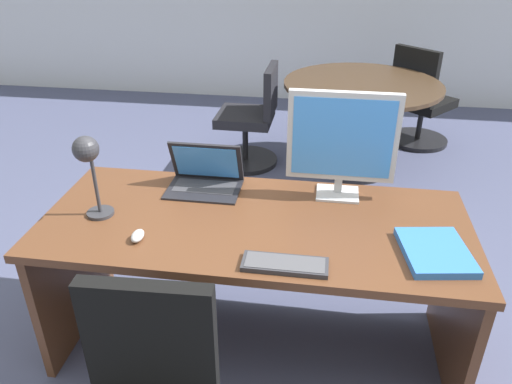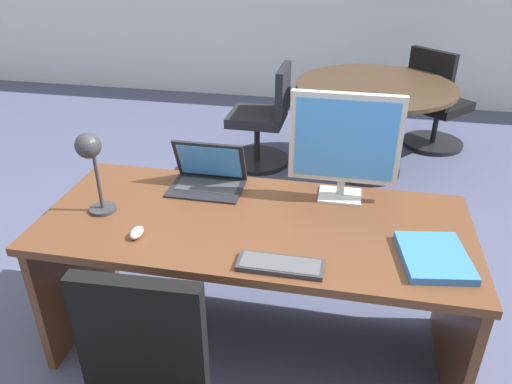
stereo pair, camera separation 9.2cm
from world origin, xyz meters
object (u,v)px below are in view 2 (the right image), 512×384
Objects in this scene: mouse at (137,233)px; desk_lamp at (91,156)px; book at (434,257)px; monitor at (345,142)px; meeting_chair_far at (434,109)px; desk at (256,251)px; meeting_chair_near at (263,125)px; meeting_table at (373,107)px; laptop at (208,172)px; keyboard at (280,265)px.

desk_lamp is (-0.24, 0.14, 0.26)m from mouse.
desk_lamp reaches higher than mouse.
mouse is 0.25× the size of book.
monitor is 2.68m from meeting_chair_far.
desk is 2.18× the size of meeting_chair_near.
meeting_chair_near is at bearing 99.58° from desk.
book is at bearing -85.01° from meeting_table.
desk_lamp reaches higher than meeting_table.
laptop is 0.28× the size of meeting_table.
mouse is 0.22× the size of desk_lamp.
meeting_chair_far is at bearing 60.50° from laptop.
desk is 2.10m from meeting_chair_near.
monitor is at bearing 0.35° from laptop.
meeting_table is 1.35× the size of meeting_chair_far.
meeting_chair_far is at bearing 57.51° from desk_lamp.
mouse is (-0.81, -0.51, -0.27)m from monitor.
meeting_table is at bearing 81.03° from keyboard.
desk_lamp is at bearing -161.00° from monitor.
mouse reaches higher than desk.
mouse is 2.54m from meeting_table.
meeting_chair_far is (1.12, 2.72, -0.17)m from desk.
book is 0.40× the size of meeting_chair_near.
laptop is at bearing -114.55° from meeting_table.
book is at bearing -2.98° from desk_lamp.
monitor is at bearing 71.95° from keyboard.
book is at bearing -97.42° from meeting_chair_far.
desk is 5.32× the size of laptop.
book is at bearing 3.33° from mouse.
mouse is at bearing -113.28° from meeting_table.
monitor is at bearing 33.21° from desk.
monitor is 1.55× the size of keyboard.
meeting_chair_near reaches higher than keyboard.
meeting_chair_near reaches higher than mouse.
desk_lamp is 0.42× the size of meeting_chair_far.
monitor reaches higher than book.
laptop is at bearing 157.21° from book.
meeting_chair_far is (0.58, 0.67, -0.21)m from meeting_table.
meeting_chair_far is at bearing 82.58° from book.
meeting_chair_far is at bearing 49.23° from meeting_table.
monitor is 1.88m from meeting_table.
desk_lamp is 1.46m from book.
book is 0.28× the size of meeting_table.
meeting_table is at bearing 94.99° from book.
monitor reaches higher than keyboard.
keyboard reaches higher than desk.
monitor is at bearing 19.00° from desk_lamp.
keyboard is (-0.19, -0.60, -0.27)m from monitor.
monitor is 0.59× the size of meeting_chair_near.
mouse is 1.20m from book.
desk is 0.65m from monitor.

